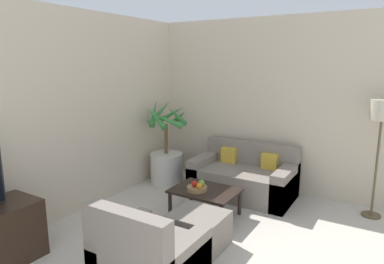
{
  "coord_description": "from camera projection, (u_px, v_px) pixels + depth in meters",
  "views": [
    {
      "loc": [
        0.58,
        1.26,
        2.02
      ],
      "look_at": [
        -2.01,
        5.51,
        1.0
      ],
      "focal_mm": 32.0,
      "sensor_mm": 36.0,
      "label": 1
    }
  ],
  "objects": [
    {
      "name": "floor_lamp",
      "position": [
        382.0,
        119.0,
        4.31
      ],
      "size": [
        0.3,
        0.3,
        1.56
      ],
      "color": "brown",
      "rests_on": "ground_plane"
    },
    {
      "name": "wall_back",
      "position": [
        350.0,
        111.0,
        4.78
      ],
      "size": [
        7.71,
        0.06,
        2.7
      ],
      "color": "beige",
      "rests_on": "ground_plane"
    },
    {
      "name": "orange_fruit",
      "position": [
        199.0,
        186.0,
        4.4
      ],
      "size": [
        0.07,
        0.07,
        0.07
      ],
      "color": "orange",
      "rests_on": "fruit_bowl"
    },
    {
      "name": "ottoman",
      "position": [
        199.0,
        229.0,
        3.8
      ],
      "size": [
        0.59,
        0.52,
        0.39
      ],
      "color": "gray",
      "rests_on": "ground_plane"
    },
    {
      "name": "sofa_loveseat",
      "position": [
        243.0,
        178.0,
        5.26
      ],
      "size": [
        1.52,
        0.85,
        0.78
      ],
      "color": "gray",
      "rests_on": "ground_plane"
    },
    {
      "name": "apple_red",
      "position": [
        194.0,
        184.0,
        4.46
      ],
      "size": [
        0.08,
        0.08,
        0.08
      ],
      "color": "red",
      "rests_on": "fruit_bowl"
    },
    {
      "name": "armchair",
      "position": [
        148.0,
        257.0,
        3.15
      ],
      "size": [
        0.88,
        0.79,
        0.82
      ],
      "color": "gray",
      "rests_on": "ground_plane"
    },
    {
      "name": "fruit_bowl",
      "position": [
        197.0,
        188.0,
        4.48
      ],
      "size": [
        0.27,
        0.27,
        0.06
      ],
      "color": "#997A4C",
      "rests_on": "coffee_table"
    },
    {
      "name": "coffee_table",
      "position": [
        205.0,
        193.0,
        4.53
      ],
      "size": [
        0.85,
        0.63,
        0.36
      ],
      "color": "black",
      "rests_on": "ground_plane"
    },
    {
      "name": "apple_green",
      "position": [
        201.0,
        183.0,
        4.48
      ],
      "size": [
        0.08,
        0.08,
        0.08
      ],
      "color": "olive",
      "rests_on": "fruit_bowl"
    },
    {
      "name": "potted_palm",
      "position": [
        167.0,
        158.0,
        5.74
      ],
      "size": [
        0.72,
        0.79,
        1.42
      ],
      "color": "beige",
      "rests_on": "ground_plane"
    }
  ]
}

